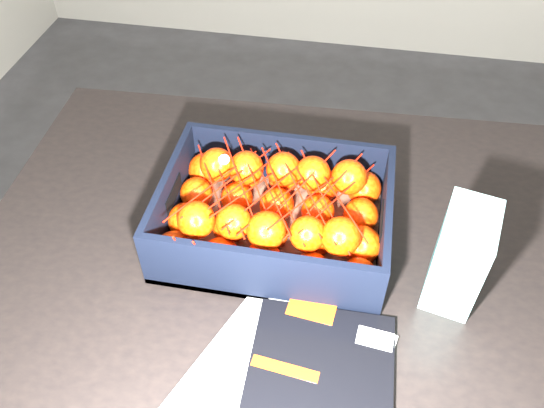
% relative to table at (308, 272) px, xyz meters
% --- Properties ---
extents(ground, '(3.50, 3.50, 0.00)m').
position_rel_table_xyz_m(ground, '(0.08, 0.26, -0.65)').
color(ground, '#343436').
rests_on(ground, ground).
extents(table, '(1.24, 0.86, 0.75)m').
position_rel_table_xyz_m(table, '(0.00, 0.00, 0.00)').
color(table, black).
rests_on(table, ground).
extents(magazine_stack, '(0.34, 0.34, 0.02)m').
position_rel_table_xyz_m(magazine_stack, '(0.02, -0.29, 0.11)').
color(magazine_stack, silver).
rests_on(magazine_stack, table).
extents(produce_crate, '(0.39, 0.29, 0.12)m').
position_rel_table_xyz_m(produce_crate, '(-0.07, -0.00, 0.14)').
color(produce_crate, brown).
rests_on(produce_crate, table).
extents(clementine_heap, '(0.37, 0.27, 0.11)m').
position_rel_table_xyz_m(clementine_heap, '(-0.06, -0.00, 0.16)').
color(clementine_heap, '#FF3405').
rests_on(clementine_heap, produce_crate).
extents(mesh_net, '(0.32, 0.26, 0.09)m').
position_rel_table_xyz_m(mesh_net, '(-0.07, -0.01, 0.21)').
color(mesh_net, red).
rests_on(mesh_net, clementine_heap).
extents(retail_carton, '(0.10, 0.13, 0.17)m').
position_rel_table_xyz_m(retail_carton, '(0.24, -0.07, 0.18)').
color(retail_carton, white).
rests_on(retail_carton, table).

